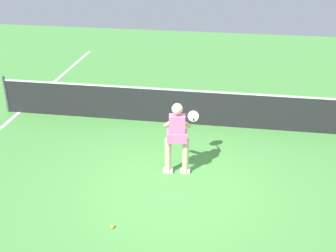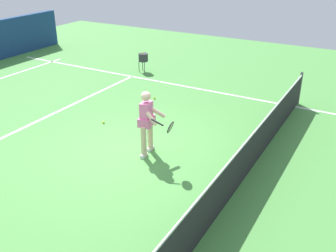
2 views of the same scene
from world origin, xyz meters
The scene contains 8 objects.
ground_plane centered at (0.00, 0.00, 0.00)m, with size 25.39×25.39×0.00m, color #4C9342.
service_line_marking centered at (0.00, -3.21, 0.00)m, with size 9.43×0.10×0.01m, color white.
sideline_left_marking centered at (-4.71, 0.00, 0.00)m, with size 0.10×17.53×0.01m, color white.
court_net centered at (0.00, 2.80, 0.47)m, with size 10.11×0.08×1.01m.
tennis_player centered at (-0.04, 0.47, 0.85)m, with size 0.73×1.00×1.55m.
tennis_ball_mid centered at (-3.16, -1.26, 0.03)m, with size 0.07×0.07×0.07m, color #D1E533.
tennis_ball_far centered at (-0.88, -1.51, 0.03)m, with size 0.07×0.07×0.07m, color #D1E533.
ball_hopper centered at (-5.49, -3.18, 0.55)m, with size 0.36×0.36×0.74m.
Camera 2 is at (6.68, 4.83, 4.49)m, focal length 41.49 mm.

